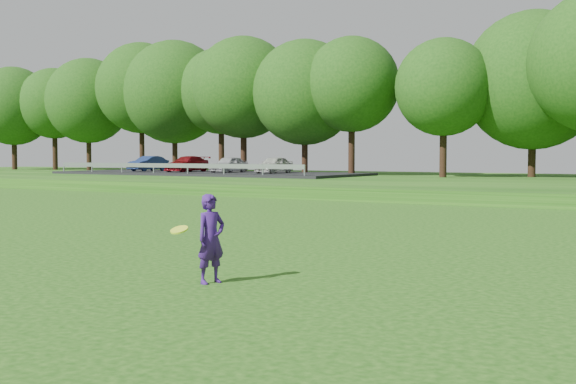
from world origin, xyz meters
The scene contains 6 objects.
ground centered at (0.00, 0.00, 0.00)m, with size 140.00×140.00×0.00m, color #14430C.
berm centered at (0.00, 34.00, 0.30)m, with size 130.00×30.00×0.60m, color #14430C.
walking_path centered at (0.00, 20.00, 0.02)m, with size 130.00×1.60×0.04m, color gray.
treeline centered at (0.00, 38.00, 8.10)m, with size 104.00×7.00×15.00m, color #17440F, non-canonical shape.
parking_lot centered at (-24.03, 32.78, 0.98)m, with size 24.00×9.00×1.38m.
woman centered at (2.64, -0.66, 0.74)m, with size 0.63×0.94×1.47m.
Camera 1 is at (9.94, -9.98, 2.12)m, focal length 45.00 mm.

